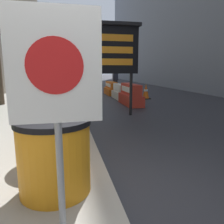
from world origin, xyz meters
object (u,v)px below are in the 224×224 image
(barrel_drum_back, at_px, (56,118))
(jersey_barrier_white, at_px, (119,92))
(jersey_barrier_red_striped, at_px, (131,96))
(traffic_light_near_curb, at_px, (74,55))
(traffic_cone_near, at_px, (111,90))
(barrel_drum_middle, at_px, (54,132))
(pedestrian_worker, at_px, (85,77))
(pedestrian_passerby, at_px, (115,77))
(barrel_drum_foreground, at_px, (55,155))
(jersey_barrier_orange_near, at_px, (111,89))
(traffic_cone_far, at_px, (146,91))
(warning_sign, at_px, (56,81))
(traffic_cone_mid, at_px, (122,89))
(message_board, at_px, (109,50))

(barrel_drum_back, relative_size, jersey_barrier_white, 0.54)
(jersey_barrier_red_striped, height_order, traffic_light_near_curb, traffic_light_near_curb)
(traffic_cone_near, bearing_deg, traffic_light_near_curb, 108.59)
(barrel_drum_middle, xyz_separation_m, barrel_drum_back, (-0.01, 1.00, 0.00))
(barrel_drum_back, height_order, pedestrian_worker, pedestrian_worker)
(jersey_barrier_red_striped, relative_size, pedestrian_passerby, 1.04)
(barrel_drum_middle, bearing_deg, barrel_drum_foreground, -87.57)
(barrel_drum_back, xyz_separation_m, jersey_barrier_white, (3.04, 6.73, -0.23))
(barrel_drum_foreground, relative_size, pedestrian_worker, 0.48)
(jersey_barrier_orange_near, bearing_deg, traffic_cone_far, -59.77)
(jersey_barrier_orange_near, distance_m, traffic_cone_near, 0.15)
(pedestrian_passerby, bearing_deg, warning_sign, -11.42)
(traffic_cone_mid, bearing_deg, barrel_drum_middle, -110.58)
(pedestrian_worker, height_order, pedestrian_passerby, pedestrian_passerby)
(barrel_drum_foreground, relative_size, jersey_barrier_white, 0.54)
(traffic_cone_near, bearing_deg, barrel_drum_back, -109.18)
(jersey_barrier_red_striped, distance_m, pedestrian_passerby, 4.51)
(warning_sign, xyz_separation_m, jersey_barrier_orange_near, (2.91, 11.40, -1.10))
(jersey_barrier_orange_near, xyz_separation_m, traffic_light_near_curb, (-1.97, 5.59, 2.34))
(jersey_barrier_red_striped, bearing_deg, barrel_drum_foreground, -114.03)
(barrel_drum_middle, xyz_separation_m, message_board, (1.62, 3.56, 1.58))
(traffic_cone_far, bearing_deg, traffic_cone_near, 122.61)
(jersey_barrier_red_striped, distance_m, traffic_cone_far, 2.17)
(traffic_cone_mid, relative_size, traffic_cone_far, 0.75)
(pedestrian_passerby, bearing_deg, traffic_cone_near, -31.62)
(pedestrian_passerby, bearing_deg, traffic_cone_far, 24.12)
(barrel_drum_foreground, distance_m, message_board, 5.08)
(barrel_drum_foreground, relative_size, traffic_light_near_curb, 0.23)
(message_board, height_order, traffic_cone_near, message_board)
(jersey_barrier_red_striped, bearing_deg, jersey_barrier_white, 90.00)
(jersey_barrier_white, distance_m, jersey_barrier_orange_near, 1.98)
(barrel_drum_middle, distance_m, jersey_barrier_red_striped, 6.45)
(jersey_barrier_orange_near, distance_m, traffic_cone_far, 2.69)
(warning_sign, height_order, traffic_light_near_curb, traffic_light_near_curb)
(jersey_barrier_white, bearing_deg, barrel_drum_middle, -111.39)
(jersey_barrier_white, bearing_deg, warning_sign, -107.16)
(barrel_drum_middle, relative_size, pedestrian_passerby, 0.47)
(traffic_cone_mid, xyz_separation_m, pedestrian_worker, (-2.38, -0.25, 0.76))
(barrel_drum_foreground, relative_size, traffic_cone_far, 1.09)
(barrel_drum_back, bearing_deg, pedestrian_worker, 80.64)
(jersey_barrier_orange_near, relative_size, traffic_cone_near, 2.96)
(barrel_drum_middle, bearing_deg, barrel_drum_back, 90.35)
(traffic_cone_far, bearing_deg, pedestrian_passerby, 110.15)
(barrel_drum_middle, relative_size, traffic_cone_mid, 1.44)
(barrel_drum_foreground, bearing_deg, barrel_drum_back, 91.39)
(warning_sign, bearing_deg, traffic_cone_mid, 72.64)
(barrel_drum_middle, xyz_separation_m, jersey_barrier_orange_near, (3.03, 9.71, -0.22))
(message_board, relative_size, traffic_cone_near, 5.03)
(barrel_drum_foreground, distance_m, jersey_barrier_white, 9.23)
(traffic_cone_near, bearing_deg, traffic_cone_far, -57.39)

